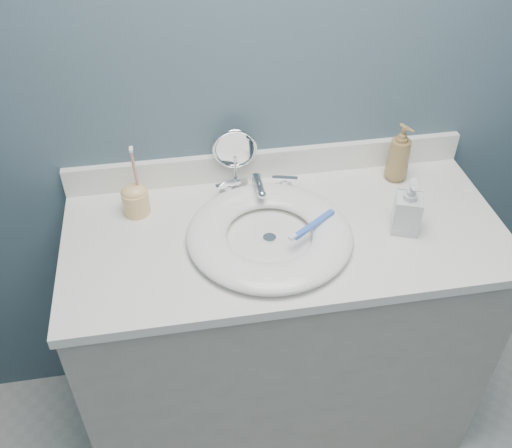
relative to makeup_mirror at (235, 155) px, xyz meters
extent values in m
cube|color=#4A616F|center=(0.11, 0.04, 0.21)|extent=(2.20, 0.02, 2.40)
cube|color=#A6A298|center=(0.11, -0.23, -0.56)|extent=(1.20, 0.55, 0.85)
cube|color=white|center=(0.11, -0.23, -0.12)|extent=(1.22, 0.57, 0.03)
cube|color=white|center=(0.11, 0.03, -0.06)|extent=(1.22, 0.02, 0.09)
cylinder|color=silver|center=(0.06, -0.26, -0.10)|extent=(0.04, 0.04, 0.01)
cube|color=silver|center=(0.06, -0.05, -0.10)|extent=(0.22, 0.05, 0.01)
cylinder|color=silver|center=(0.06, -0.05, -0.07)|extent=(0.03, 0.03, 0.06)
cylinder|color=silver|center=(0.06, -0.10, -0.04)|extent=(0.02, 0.09, 0.02)
sphere|color=silver|center=(0.06, -0.14, -0.04)|extent=(0.03, 0.03, 0.03)
cylinder|color=silver|center=(-0.03, -0.05, -0.08)|extent=(0.02, 0.02, 0.03)
cube|color=silver|center=(-0.03, -0.05, -0.06)|extent=(0.08, 0.03, 0.01)
cylinder|color=silver|center=(0.14, -0.05, -0.08)|extent=(0.02, 0.02, 0.03)
cube|color=silver|center=(0.14, -0.05, -0.06)|extent=(0.08, 0.03, 0.01)
cylinder|color=silver|center=(0.00, 0.00, -0.10)|extent=(0.07, 0.07, 0.01)
cylinder|color=silver|center=(0.00, 0.00, -0.05)|extent=(0.01, 0.01, 0.10)
torus|color=silver|center=(0.00, 0.00, 0.02)|extent=(0.13, 0.02, 0.13)
cylinder|color=white|center=(0.00, 0.00, 0.02)|extent=(0.11, 0.01, 0.11)
imported|color=olive|center=(0.49, -0.05, -0.01)|extent=(0.10, 0.10, 0.19)
imported|color=silver|center=(0.43, -0.28, -0.02)|extent=(0.09, 0.10, 0.16)
cylinder|color=#F3C179|center=(-0.30, -0.09, -0.07)|extent=(0.08, 0.08, 0.07)
ellipsoid|color=#F3C179|center=(-0.30, -0.09, -0.03)|extent=(0.08, 0.06, 0.05)
cylinder|color=#DB897C|center=(-0.29, -0.09, 0.03)|extent=(0.01, 0.02, 0.14)
cube|color=white|center=(-0.29, -0.09, 0.11)|extent=(0.01, 0.02, 0.01)
cube|color=#3E6ADD|center=(0.17, -0.27, -0.06)|extent=(0.14, 0.10, 0.01)
cube|color=white|center=(0.10, -0.32, -0.05)|extent=(0.03, 0.02, 0.01)
camera|label=1|loc=(-0.17, -1.39, 0.93)|focal=40.00mm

